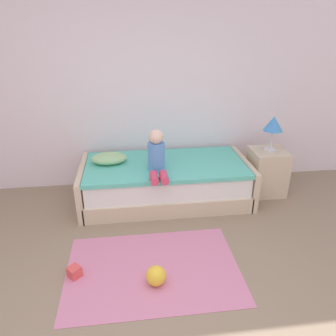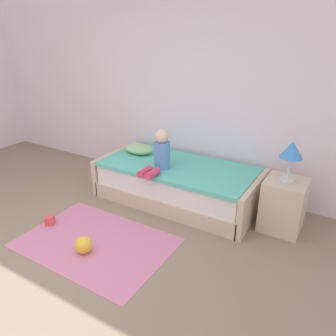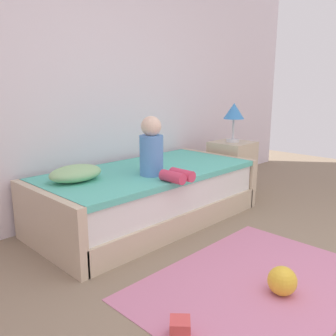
% 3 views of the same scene
% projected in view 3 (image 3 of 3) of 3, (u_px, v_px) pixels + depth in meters
% --- Properties ---
extents(wall_rear, '(7.20, 0.10, 2.90)m').
position_uv_depth(wall_rear, '(72.00, 62.00, 3.21)').
color(wall_rear, white).
rests_on(wall_rear, ground).
extents(bed, '(2.11, 1.00, 0.50)m').
position_uv_depth(bed, '(149.00, 195.00, 3.33)').
color(bed, beige).
rests_on(bed, ground).
extents(nightstand, '(0.44, 0.44, 0.60)m').
position_uv_depth(nightstand, '(232.00, 167.00, 4.26)').
color(nightstand, beige).
rests_on(nightstand, ground).
extents(table_lamp, '(0.24, 0.24, 0.45)m').
position_uv_depth(table_lamp, '(234.00, 113.00, 4.12)').
color(table_lamp, silver).
rests_on(table_lamp, nightstand).
extents(child_figure, '(0.20, 0.51, 0.50)m').
position_uv_depth(child_figure, '(155.00, 152.00, 2.98)').
color(child_figure, '#598CD1').
rests_on(child_figure, bed).
extents(pillow, '(0.44, 0.30, 0.13)m').
position_uv_depth(pillow, '(76.00, 173.00, 2.84)').
color(pillow, '#99CC8C').
rests_on(pillow, bed).
extents(toy_ball, '(0.18, 0.18, 0.18)m').
position_uv_depth(toy_ball, '(282.00, 281.00, 2.17)').
color(toy_ball, yellow).
rests_on(toy_ball, ground).
extents(area_rug, '(1.60, 1.10, 0.01)m').
position_uv_depth(area_rug, '(254.00, 283.00, 2.30)').
color(area_rug, pink).
rests_on(area_rug, ground).
extents(toy_block, '(0.15, 0.15, 0.10)m').
position_uv_depth(toy_block, '(180.00, 329.00, 1.80)').
color(toy_block, '#E54C4C').
rests_on(toy_block, ground).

